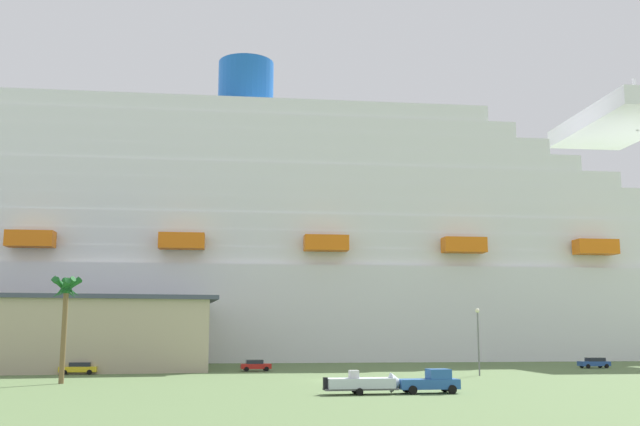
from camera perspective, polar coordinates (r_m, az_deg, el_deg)
ground_plane at (r=115.03m, az=-2.70°, el=-12.09°), size 600.00×600.00×0.00m
cruise_ship at (r=148.72m, az=2.92°, el=-3.74°), size 223.04×53.19×66.41m
pickup_truck at (r=69.35m, az=8.73°, el=-13.02°), size 5.70×2.52×2.20m
small_boat_on_trailer at (r=67.73m, az=3.81°, el=-13.27°), size 8.52×2.33×2.15m
palm_tree at (r=85.38m, az=-19.41°, el=-6.20°), size 3.52×3.71×11.72m
street_lamp at (r=96.56m, az=12.37°, el=-9.16°), size 0.56×0.56×8.55m
parked_car_red_hatchback at (r=105.45m, az=-5.11°, el=-11.87°), size 4.35×2.24×1.58m
parked_car_blue_suv at (r=120.86m, az=20.83°, el=-10.97°), size 4.75×2.23×1.58m
parked_car_yellow_taxi at (r=102.21m, az=-18.48°, el=-11.52°), size 4.96×2.43×1.58m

